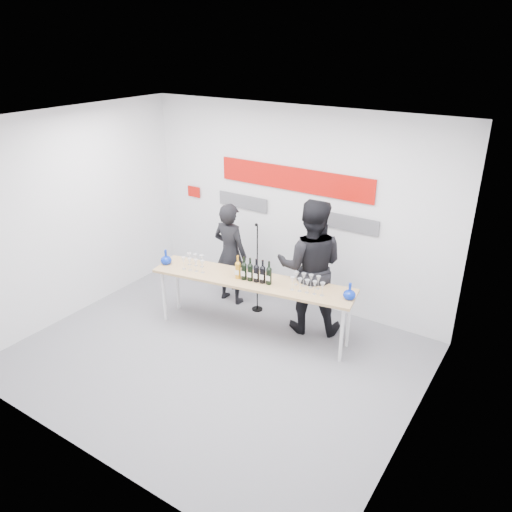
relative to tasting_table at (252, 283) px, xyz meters
The scene contains 12 objects.
ground 1.10m from the tasting_table, 94.84° to the right, with size 5.00×5.00×0.00m, color slate.
back_wall 1.42m from the tasting_table, 93.05° to the left, with size 5.00×0.04×3.00m, color silver.
signage 1.58m from the tasting_table, 95.78° to the left, with size 3.38×0.02×0.79m.
tasting_table is the anchor object (origin of this frame).
wine_bottles 0.24m from the tasting_table, 38.60° to the right, with size 0.53×0.17×0.33m.
decanter_left 1.35m from the tasting_table, 168.81° to the right, with size 0.16×0.16×0.21m, color #0825A0, non-canonical shape.
decanter_right 1.35m from the tasting_table, ahead, with size 0.16×0.16×0.21m, color #0825A0, non-canonical shape.
glasses_left 0.90m from the tasting_table, 169.09° to the right, with size 0.39×0.26×0.18m.
glasses_right 0.79m from the tasting_table, ahead, with size 0.49×0.27×0.18m.
presenter_left 1.02m from the tasting_table, 142.63° to the left, with size 0.58×0.38×1.60m, color black.
presenter_right 0.83m from the tasting_table, 42.75° to the left, with size 0.94×0.73×1.93m, color black.
mic_stand 0.73m from the tasting_table, 116.64° to the left, with size 0.17×0.17×1.42m.
Camera 1 is at (3.40, -4.25, 3.87)m, focal length 35.00 mm.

